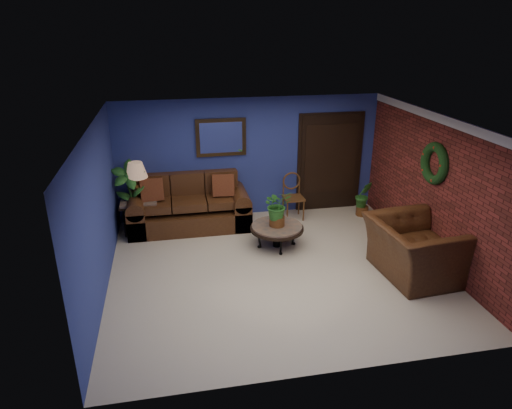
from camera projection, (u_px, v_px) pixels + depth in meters
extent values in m
plane|color=#C0B39F|center=(277.00, 269.00, 7.72)|extent=(5.50, 5.50, 0.00)
cube|color=navy|center=(250.00, 158.00, 9.52)|extent=(5.50, 0.04, 2.50)
cube|color=navy|center=(98.00, 214.00, 6.76)|extent=(0.04, 5.00, 2.50)
cube|color=maroon|center=(435.00, 190.00, 7.73)|extent=(0.04, 5.00, 2.50)
cube|color=silver|center=(279.00, 123.00, 6.78)|extent=(5.50, 5.00, 0.02)
cube|color=white|center=(445.00, 120.00, 7.28)|extent=(0.03, 5.00, 0.14)
cube|color=#3E2C16|center=(221.00, 137.00, 9.21)|extent=(1.02, 0.06, 0.77)
cube|color=black|center=(330.00, 163.00, 9.88)|extent=(1.44, 0.06, 2.18)
torus|color=black|center=(434.00, 163.00, 7.60)|extent=(0.16, 0.72, 0.72)
cube|color=#492B14|center=(190.00, 218.00, 9.23)|extent=(2.40, 1.04, 0.39)
cube|color=#492B14|center=(188.00, 195.00, 9.44)|extent=(2.05, 0.28, 0.98)
cube|color=#492B14|center=(154.00, 205.00, 8.91)|extent=(0.66, 0.71, 0.15)
cube|color=#492B14|center=(189.00, 203.00, 9.03)|extent=(0.66, 0.71, 0.15)
cube|color=#492B14|center=(223.00, 200.00, 9.15)|extent=(0.66, 0.71, 0.15)
cube|color=#492B14|center=(138.00, 219.00, 9.02)|extent=(0.35, 1.04, 0.55)
cube|color=#492B14|center=(240.00, 211.00, 9.38)|extent=(0.35, 1.04, 0.55)
cube|color=#5F3117|center=(152.00, 190.00, 8.84)|extent=(0.44, 0.13, 0.44)
cube|color=#5F3117|center=(223.00, 185.00, 9.08)|extent=(0.44, 0.13, 0.44)
cylinder|color=#4B4641|center=(277.00, 227.00, 8.37)|extent=(0.93, 0.93, 0.05)
cylinder|color=black|center=(277.00, 228.00, 8.38)|extent=(0.98, 0.98, 0.05)
cylinder|color=black|center=(277.00, 237.00, 8.45)|extent=(0.14, 0.14, 0.37)
cube|color=#4B4641|center=(139.00, 200.00, 8.94)|extent=(0.69, 0.69, 0.05)
cube|color=black|center=(139.00, 202.00, 8.95)|extent=(0.73, 0.73, 0.04)
cube|color=black|center=(141.00, 224.00, 9.13)|extent=(0.62, 0.62, 0.03)
cylinder|color=black|center=(124.00, 222.00, 8.74)|extent=(0.03, 0.03, 0.64)
cylinder|color=black|center=(155.00, 220.00, 8.85)|extent=(0.03, 0.03, 0.64)
cylinder|color=black|center=(126.00, 211.00, 9.27)|extent=(0.03, 0.03, 0.64)
cylinder|color=black|center=(155.00, 209.00, 9.37)|extent=(0.03, 0.03, 0.64)
cylinder|color=#3E2C16|center=(139.00, 198.00, 8.92)|extent=(0.26, 0.26, 0.05)
sphere|color=#3E2C16|center=(138.00, 191.00, 8.87)|extent=(0.24, 0.24, 0.24)
cylinder|color=#3E2C16|center=(137.00, 182.00, 8.80)|extent=(0.03, 0.03, 0.30)
cone|color=tan|center=(136.00, 171.00, 8.72)|extent=(0.43, 0.43, 0.30)
cube|color=brown|center=(293.00, 198.00, 9.56)|extent=(0.42, 0.42, 0.04)
torus|color=brown|center=(292.00, 181.00, 9.61)|extent=(0.39, 0.04, 0.39)
cylinder|color=brown|center=(287.00, 212.00, 9.46)|extent=(0.03, 0.03, 0.43)
cylinder|color=brown|center=(304.00, 211.00, 9.52)|extent=(0.03, 0.03, 0.43)
cylinder|color=brown|center=(283.00, 206.00, 9.78)|extent=(0.03, 0.03, 0.43)
cylinder|color=brown|center=(299.00, 205.00, 9.84)|extent=(0.03, 0.03, 0.43)
imported|color=#492B14|center=(414.00, 249.00, 7.39)|extent=(1.36, 1.53, 0.93)
cylinder|color=brown|center=(277.00, 221.00, 8.33)|extent=(0.28, 0.28, 0.18)
imported|color=#1E4D18|center=(277.00, 205.00, 8.21)|extent=(0.56, 0.51, 0.56)
cylinder|color=brown|center=(362.00, 211.00, 9.84)|extent=(0.26, 0.26, 0.20)
imported|color=#1E4D18|center=(363.00, 195.00, 9.71)|extent=(0.36, 0.29, 0.62)
cylinder|color=brown|center=(133.00, 226.00, 9.00)|extent=(0.34, 0.34, 0.30)
imported|color=#1E4D18|center=(130.00, 192.00, 8.74)|extent=(0.68, 0.49, 1.21)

